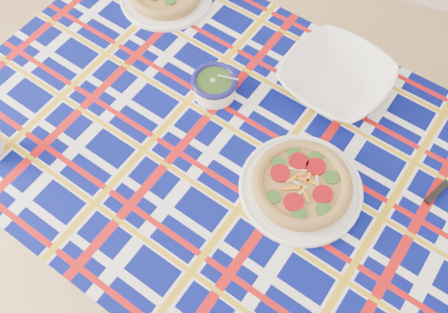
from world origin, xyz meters
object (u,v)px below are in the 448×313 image
at_px(dining_table, 243,168).
at_px(main_focaccia_plate, 302,184).
at_px(serving_bowl, 336,79).
at_px(pesto_bowl, 215,84).

height_order(dining_table, main_focaccia_plate, main_focaccia_plate).
bearing_deg(serving_bowl, dining_table, -117.48).
height_order(main_focaccia_plate, pesto_bowl, pesto_bowl).
relative_size(pesto_bowl, serving_bowl, 0.44).
bearing_deg(main_focaccia_plate, pesto_bowl, 147.48).
height_order(dining_table, pesto_bowl, pesto_bowl).
distance_m(main_focaccia_plate, pesto_bowl, 0.38).
bearing_deg(pesto_bowl, main_focaccia_plate, -32.52).
relative_size(main_focaccia_plate, pesto_bowl, 2.47).
bearing_deg(dining_table, main_focaccia_plate, -0.94).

